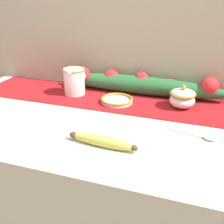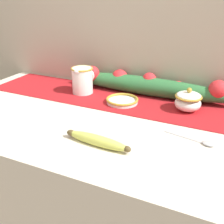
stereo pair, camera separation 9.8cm
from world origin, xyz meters
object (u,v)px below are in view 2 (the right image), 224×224
Objects in this scene: small_dish at (122,100)px; banana at (97,140)px; cream_pitcher at (83,79)px; sugar_bowl at (188,101)px; spoon at (205,143)px.

small_dish is 0.59× the size of banana.
banana is (0.06, -0.34, 0.00)m from small_dish.
cream_pitcher is 1.16× the size of sugar_bowl.
banana is at bearing -54.08° from cream_pitcher.
small_dish is at bearing 163.11° from spoon.
cream_pitcher is 0.47m from banana.
small_dish is (-0.26, -0.04, -0.03)m from sugar_bowl.
cream_pitcher is 0.22m from small_dish.
banana reaches higher than small_dish.
small_dish is 0.35m from banana.
cream_pitcher is at bearing 125.92° from banana.
small_dish is (0.21, -0.04, -0.05)m from cream_pitcher.
sugar_bowl is 0.26m from spoon.
small_dish is at bearing -172.28° from sugar_bowl.
banana is (0.28, -0.38, -0.05)m from cream_pitcher.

